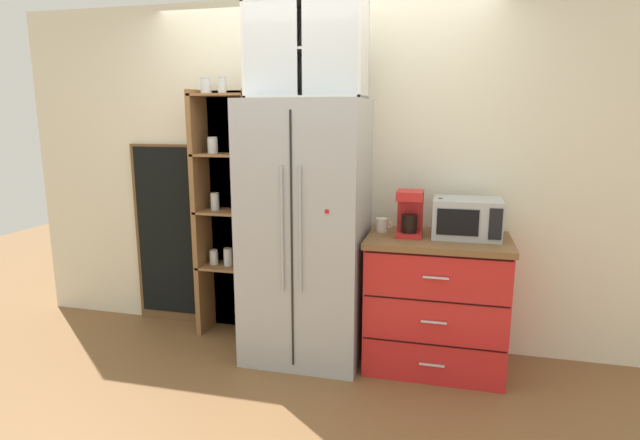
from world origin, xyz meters
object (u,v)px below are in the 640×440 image
at_px(bottle_green, 439,220).
at_px(bottle_amber, 439,224).
at_px(mug_cream, 382,225).
at_px(microwave, 467,218).
at_px(chalkboard_menu, 169,234).
at_px(refrigerator, 306,232).
at_px(coffee_maker, 410,213).

bearing_deg(bottle_green, bottle_amber, -90.00).
bearing_deg(bottle_amber, mug_cream, 161.15).
distance_m(microwave, chalkboard_menu, 2.39).
distance_m(microwave, bottle_green, 0.18).
relative_size(refrigerator, microwave, 4.15).
distance_m(microwave, coffee_maker, 0.37).
bearing_deg(microwave, bottle_green, -169.86).
height_order(bottle_green, chalkboard_menu, chalkboard_menu).
bearing_deg(coffee_maker, bottle_amber, -17.77).
relative_size(microwave, chalkboard_menu, 0.30).
xyz_separation_m(refrigerator, coffee_maker, (0.71, 0.05, 0.16)).
xyz_separation_m(microwave, bottle_green, (-0.18, -0.03, -0.02)).
xyz_separation_m(coffee_maker, bottle_green, (0.20, 0.01, -0.04)).
bearing_deg(chalkboard_menu, coffee_maker, -7.72).
bearing_deg(mug_cream, refrigerator, -167.14).
bearing_deg(coffee_maker, bottle_green, 3.10).
bearing_deg(bottle_amber, refrigerator, 179.06).
bearing_deg(bottle_green, microwave, 10.14).
distance_m(coffee_maker, bottle_amber, 0.21).
bearing_deg(refrigerator, bottle_amber, -0.94).
bearing_deg(bottle_amber, bottle_green, 90.00).
xyz_separation_m(microwave, bottle_amber, (-0.18, -0.10, -0.03)).
distance_m(refrigerator, mug_cream, 0.53).
distance_m(refrigerator, chalkboard_menu, 1.32).
height_order(coffee_maker, chalkboard_menu, chalkboard_menu).
bearing_deg(coffee_maker, chalkboard_menu, 172.28).
xyz_separation_m(coffee_maker, mug_cream, (-0.19, 0.07, -0.11)).
relative_size(refrigerator, mug_cream, 15.19).
xyz_separation_m(mug_cream, bottle_amber, (0.39, -0.13, 0.06)).
xyz_separation_m(refrigerator, chalkboard_menu, (-1.27, 0.32, -0.16)).
relative_size(refrigerator, chalkboard_menu, 1.22).
height_order(mug_cream, bottle_amber, bottle_amber).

